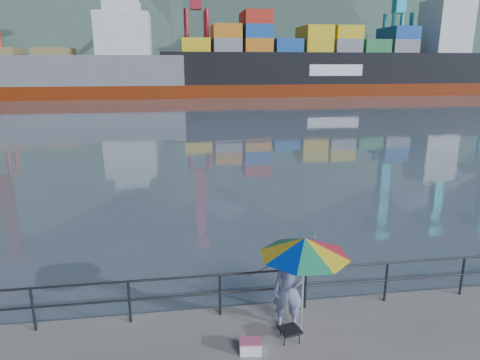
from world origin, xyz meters
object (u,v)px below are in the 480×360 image
object	(u,v)px
fisherman	(289,290)
cooler_bag	(250,347)
beach_umbrella	(305,247)
bulk_carrier	(32,73)
container_ship	(335,63)

from	to	relation	value
fisherman	cooler_bag	world-z (taller)	fisherman
fisherman	beach_umbrella	xyz separation A→B (m)	(0.19, -0.36, 1.14)
bulk_carrier	container_ship	size ratio (longest dim) A/B	0.89
container_ship	beach_umbrella	bearing A→B (deg)	-110.93
bulk_carrier	beach_umbrella	bearing A→B (deg)	-69.89
cooler_bag	container_ship	distance (m)	80.33
beach_umbrella	cooler_bag	size ratio (longest dim) A/B	5.56
cooler_bag	container_ship	size ratio (longest dim) A/B	0.01
bulk_carrier	fisherman	bearing A→B (deg)	-69.94
fisherman	container_ship	xyz separation A→B (m)	(28.55, 73.78, 4.91)
fisherman	bulk_carrier	xyz separation A→B (m)	(-26.34, 72.11, 3.16)
fisherman	cooler_bag	distance (m)	1.43
cooler_bag	fisherman	bearing A→B (deg)	43.74
beach_umbrella	container_ship	xyz separation A→B (m)	(28.36, 74.13, 3.76)
cooler_bag	container_ship	bearing A→B (deg)	74.95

